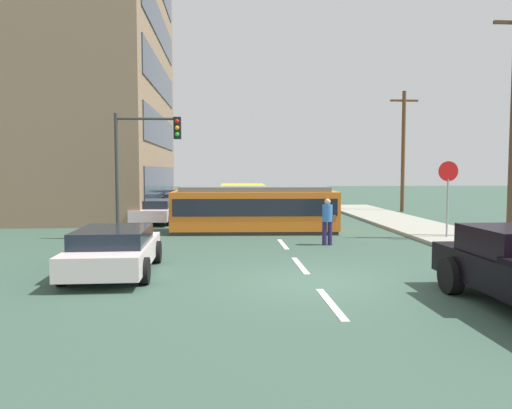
{
  "coord_description": "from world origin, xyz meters",
  "views": [
    {
      "loc": [
        -2.17,
        -11.68,
        2.69
      ],
      "look_at": [
        -0.85,
        7.95,
        1.31
      ],
      "focal_mm": 34.77,
      "sensor_mm": 36.0,
      "label": 1
    }
  ],
  "objects": [
    {
      "name": "streetcar_tram",
      "position": [
        -0.8,
        9.61,
        1.02
      ],
      "size": [
        7.11,
        2.79,
        1.97
      ],
      "color": "orange",
      "rests_on": "ground"
    },
    {
      "name": "corner_building",
      "position": [
        -13.6,
        19.84,
        11.2
      ],
      "size": [
        15.24,
        16.48,
        22.4
      ],
      "color": "#8C6F56",
      "rests_on": "ground"
    },
    {
      "name": "pedestrian_crossing",
      "position": [
        1.57,
        5.71,
        0.94
      ],
      "size": [
        0.51,
        0.36,
        1.67
      ],
      "color": "#271F53",
      "rests_on": "ground"
    },
    {
      "name": "lane_stripe_2",
      "position": [
        0.0,
        6.0,
        0.01
      ],
      "size": [
        0.16,
        2.4,
        0.01
      ],
      "primitive_type": "cube",
      "color": "silver",
      "rests_on": "ground"
    },
    {
      "name": "city_bus",
      "position": [
        -1.01,
        17.0,
        1.05
      ],
      "size": [
        2.66,
        5.57,
        1.83
      ],
      "color": "gold",
      "rests_on": "ground"
    },
    {
      "name": "stop_sign",
      "position": [
        6.36,
        6.56,
        2.19
      ],
      "size": [
        0.76,
        0.07,
        2.88
      ],
      "color": "gray",
      "rests_on": "sidewalk_curb_right"
    },
    {
      "name": "parked_sedan_far",
      "position": [
        -4.98,
        20.46,
        0.62
      ],
      "size": [
        2.1,
        4.58,
        1.19
      ],
      "color": "#B8B8C4",
      "rests_on": "ground"
    },
    {
      "name": "lane_stripe_3",
      "position": [
        0.0,
        15.61,
        0.01
      ],
      "size": [
        0.16,
        2.4,
        0.01
      ],
      "primitive_type": "cube",
      "color": "silver",
      "rests_on": "ground"
    },
    {
      "name": "lane_stripe_1",
      "position": [
        0.0,
        2.0,
        0.01
      ],
      "size": [
        0.16,
        2.4,
        0.01
      ],
      "primitive_type": "cube",
      "color": "silver",
      "rests_on": "ground"
    },
    {
      "name": "lane_stripe_0",
      "position": [
        0.0,
        -2.0,
        0.01
      ],
      "size": [
        0.16,
        2.4,
        0.01
      ],
      "primitive_type": "cube",
      "color": "silver",
      "rests_on": "ground"
    },
    {
      "name": "sidewalk_curb_right",
      "position": [
        6.8,
        6.0,
        0.07
      ],
      "size": [
        3.2,
        36.0,
        0.14
      ],
      "primitive_type": "cube",
      "color": "#9B9A8B",
      "rests_on": "ground"
    },
    {
      "name": "traffic_light_mast",
      "position": [
        -5.22,
        7.66,
        3.39
      ],
      "size": [
        2.53,
        0.33,
        4.85
      ],
      "color": "#333333",
      "rests_on": "ground"
    },
    {
      "name": "parked_sedan_mid",
      "position": [
        -5.61,
        13.57,
        0.62
      ],
      "size": [
        2.12,
        4.31,
        1.19
      ],
      "color": "silver",
      "rests_on": "ground"
    },
    {
      "name": "utility_pole_mid",
      "position": [
        9.38,
        19.47,
        4.02
      ],
      "size": [
        1.8,
        0.24,
        7.69
      ],
      "color": "brown",
      "rests_on": "ground"
    },
    {
      "name": "parked_sedan_furthest",
      "position": [
        -5.19,
        26.4,
        0.62
      ],
      "size": [
        2.1,
        4.18,
        1.19
      ],
      "color": "maroon",
      "rests_on": "ground"
    },
    {
      "name": "parked_sedan_near",
      "position": [
        -4.99,
        1.28,
        0.63
      ],
      "size": [
        2.18,
        4.55,
        1.19
      ],
      "color": "silver",
      "rests_on": "ground"
    },
    {
      "name": "lane_stripe_4",
      "position": [
        0.0,
        21.61,
        0.01
      ],
      "size": [
        0.16,
        2.4,
        0.01
      ],
      "primitive_type": "cube",
      "color": "silver",
      "rests_on": "ground"
    },
    {
      "name": "ground_plane",
      "position": [
        0.0,
        10.0,
        0.0
      ],
      "size": [
        120.0,
        120.0,
        0.0
      ],
      "primitive_type": "plane",
      "color": "#365143"
    }
  ]
}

